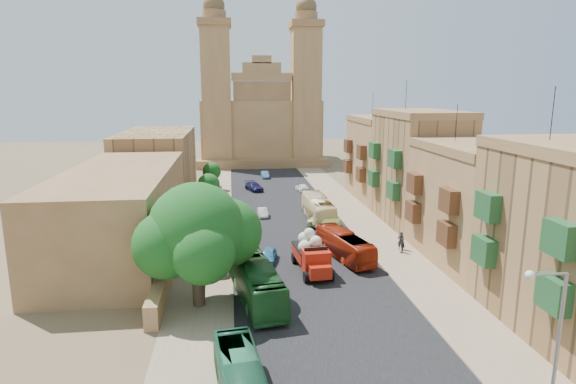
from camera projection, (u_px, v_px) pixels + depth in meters
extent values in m
plane|color=brown|center=(331.00, 322.00, 34.14)|extent=(260.00, 260.00, 0.00)
cube|color=black|center=(284.00, 215.00, 63.28)|extent=(14.00, 140.00, 0.01)
cube|color=#89745A|center=(355.00, 213.00, 64.38)|extent=(5.00, 140.00, 0.01)
cube|color=#89745A|center=(212.00, 218.00, 62.18)|extent=(5.00, 140.00, 0.01)
cube|color=#89745A|center=(337.00, 213.00, 64.08)|extent=(0.25, 140.00, 0.12)
cube|color=#89745A|center=(231.00, 217.00, 62.45)|extent=(0.25, 140.00, 0.12)
cylinder|color=black|center=(553.00, 113.00, 32.67)|extent=(0.06, 0.06, 3.60)
cube|color=#20522B|center=(553.00, 294.00, 27.82)|extent=(0.90, 2.20, 2.00)
cube|color=#20522B|center=(484.00, 251.00, 35.43)|extent=(0.90, 2.20, 2.00)
cube|color=#20522B|center=(560.00, 239.00, 27.12)|extent=(0.90, 2.20, 2.00)
cube|color=#20522B|center=(488.00, 206.00, 34.74)|extent=(0.90, 2.20, 2.00)
cube|color=olive|center=(474.00, 207.00, 45.60)|extent=(8.00, 14.00, 10.50)
cube|color=brown|center=(479.00, 148.00, 44.43)|extent=(8.20, 14.00, 0.80)
cylinder|color=black|center=(456.00, 122.00, 46.58)|extent=(0.06, 0.06, 3.60)
cube|color=#52301B|center=(447.00, 234.00, 41.53)|extent=(0.90, 2.20, 2.00)
cube|color=#52301B|center=(413.00, 212.00, 49.15)|extent=(0.90, 2.20, 2.00)
cube|color=#52301B|center=(449.00, 201.00, 40.92)|extent=(0.90, 2.20, 2.00)
cube|color=#52301B|center=(414.00, 183.00, 48.54)|extent=(0.90, 2.20, 2.00)
cube|color=#9C7247|center=(418.00, 171.00, 58.94)|extent=(8.00, 14.00, 13.00)
cube|color=brown|center=(422.00, 114.00, 57.51)|extent=(8.20, 14.00, 0.80)
cylinder|color=black|center=(406.00, 95.00, 59.66)|extent=(0.06, 0.06, 3.60)
cube|color=#20522B|center=(393.00, 190.00, 54.94)|extent=(0.90, 2.20, 2.00)
cube|color=#20522B|center=(373.00, 178.00, 62.55)|extent=(0.90, 2.20, 2.00)
cube|color=#20522B|center=(395.00, 159.00, 54.18)|extent=(0.90, 2.20, 2.00)
cube|color=#20522B|center=(374.00, 150.00, 61.80)|extent=(0.90, 2.20, 2.00)
cube|color=olive|center=(383.00, 160.00, 72.69)|extent=(8.00, 14.00, 11.50)
cube|color=brown|center=(384.00, 119.00, 71.42)|extent=(8.20, 14.00, 0.80)
cylinder|color=black|center=(373.00, 104.00, 73.57)|extent=(0.06, 0.06, 3.60)
cube|color=#52301B|center=(361.00, 174.00, 68.65)|extent=(0.90, 2.20, 2.00)
cube|color=#52301B|center=(348.00, 166.00, 76.27)|extent=(0.90, 2.20, 2.00)
cube|color=#52301B|center=(361.00, 152.00, 67.99)|extent=(0.90, 2.20, 2.00)
cube|color=#52301B|center=(348.00, 146.00, 75.60)|extent=(0.90, 2.20, 2.00)
cube|color=olive|center=(180.00, 234.00, 51.93)|extent=(1.00, 40.00, 1.80)
cube|color=brown|center=(121.00, 211.00, 48.66)|extent=(10.00, 28.00, 8.40)
cube|color=#9C7247|center=(158.00, 164.00, 73.75)|extent=(10.00, 22.00, 10.00)
cube|color=olive|center=(260.00, 131.00, 111.37)|extent=(26.00, 20.00, 14.00)
cube|color=brown|center=(263.00, 163.00, 102.44)|extent=(28.00, 4.00, 1.80)
cube|color=brown|center=(262.00, 120.00, 102.20)|extent=(12.00, 2.00, 16.00)
cube|color=olive|center=(262.00, 77.00, 100.36)|extent=(12.60, 2.40, 1.60)
cube|color=olive|center=(262.00, 68.00, 100.01)|extent=(8.00, 2.00, 2.40)
cube|color=olive|center=(262.00, 60.00, 99.64)|extent=(4.00, 2.00, 1.60)
cube|color=olive|center=(217.00, 98.00, 101.43)|extent=(6.00, 6.00, 29.00)
cube|color=brown|center=(214.00, 23.00, 98.30)|extent=(6.80, 6.80, 1.40)
cylinder|color=brown|center=(214.00, 15.00, 97.97)|extent=(4.80, 4.80, 1.80)
sphere|color=brown|center=(214.00, 6.00, 97.60)|extent=(4.40, 4.40, 4.40)
cube|color=olive|center=(306.00, 98.00, 103.64)|extent=(6.00, 6.00, 29.00)
cube|color=brown|center=(306.00, 25.00, 100.51)|extent=(6.80, 6.80, 1.40)
cylinder|color=brown|center=(306.00, 17.00, 100.18)|extent=(4.80, 4.80, 1.80)
sphere|color=brown|center=(306.00, 7.00, 99.81)|extent=(4.40, 4.40, 4.40)
cylinder|color=#3C2D1E|center=(198.00, 283.00, 36.54)|extent=(0.96, 0.96, 3.63)
sphere|color=#114116|center=(196.00, 231.00, 35.69)|extent=(7.27, 7.27, 7.27)
sphere|color=#114116|center=(228.00, 233.00, 37.19)|extent=(5.35, 5.35, 5.35)
sphere|color=#114116|center=(166.00, 245.00, 34.77)|extent=(4.97, 4.97, 4.97)
sphere|color=#114116|center=(203.00, 253.00, 33.73)|extent=(4.59, 4.59, 4.59)
sphere|color=#114116|center=(184.00, 214.00, 37.46)|extent=(4.21, 4.21, 4.21)
cylinder|color=#3C2D1E|center=(199.00, 255.00, 44.38)|extent=(0.44, 0.44, 2.46)
sphere|color=#114116|center=(198.00, 229.00, 43.87)|extent=(3.58, 3.58, 3.58)
cylinder|color=#3C2D1E|center=(205.00, 223.00, 56.09)|extent=(0.44, 0.44, 1.89)
sphere|color=#114116|center=(204.00, 207.00, 55.70)|extent=(2.76, 2.76, 2.76)
cylinder|color=#3C2D1E|center=(209.00, 199.00, 67.73)|extent=(0.44, 0.44, 2.14)
sphere|color=#114116|center=(209.00, 184.00, 67.28)|extent=(3.12, 3.12, 3.12)
cylinder|color=#3C2D1E|center=(212.00, 184.00, 79.39)|extent=(0.44, 0.44, 2.06)
sphere|color=#114116|center=(212.00, 171.00, 78.96)|extent=(2.99, 2.99, 2.99)
cylinder|color=gray|center=(557.00, 354.00, 22.61)|extent=(0.18, 0.18, 8.00)
cylinder|color=gray|center=(549.00, 274.00, 21.67)|extent=(1.80, 0.12, 0.12)
sphere|color=white|center=(530.00, 275.00, 21.57)|extent=(0.44, 0.44, 0.44)
cube|color=#AB1D0D|center=(309.00, 253.00, 44.51)|extent=(2.74, 4.16, 0.99)
cube|color=black|center=(309.00, 247.00, 44.40)|extent=(2.80, 4.22, 0.13)
cube|color=#AB1D0D|center=(316.00, 261.00, 42.05)|extent=(2.46, 2.06, 1.99)
cube|color=#AB1D0D|center=(320.00, 271.00, 40.87)|extent=(1.98, 1.47, 1.11)
cube|color=black|center=(316.00, 253.00, 41.89)|extent=(2.10, 0.28, 0.99)
cylinder|color=black|center=(306.00, 277.00, 41.09)|extent=(0.47, 1.02, 0.99)
cylinder|color=black|center=(331.00, 275.00, 41.52)|extent=(0.47, 1.02, 0.99)
cylinder|color=black|center=(294.00, 258.00, 45.75)|extent=(0.47, 1.02, 0.99)
cylinder|color=black|center=(317.00, 256.00, 46.18)|extent=(0.47, 1.02, 0.99)
sphere|color=beige|center=(305.00, 247.00, 43.59)|extent=(1.22, 1.22, 1.22)
sphere|color=beige|center=(316.00, 245.00, 44.13)|extent=(1.22, 1.22, 1.22)
sphere|color=beige|center=(307.00, 242.00, 44.97)|extent=(1.22, 1.22, 1.22)
sphere|color=beige|center=(304.00, 238.00, 44.23)|extent=(1.11, 1.11, 1.11)
sphere|color=beige|center=(316.00, 242.00, 43.34)|extent=(1.11, 1.11, 1.11)
sphere|color=beige|center=(309.00, 233.00, 44.00)|extent=(0.99, 0.99, 0.99)
cube|color=#444E1D|center=(330.00, 230.00, 53.86)|extent=(3.16, 4.39, 1.66)
cylinder|color=black|center=(320.00, 237.00, 52.86)|extent=(0.50, 0.71, 0.66)
cylinder|color=black|center=(334.00, 238.00, 52.44)|extent=(0.50, 0.71, 0.66)
cylinder|color=black|center=(325.00, 230.00, 55.49)|extent=(0.50, 0.71, 0.66)
cylinder|color=black|center=(339.00, 231.00, 55.07)|extent=(0.50, 0.71, 0.66)
imported|color=#1F5A25|center=(255.00, 280.00, 37.72)|extent=(4.32, 11.44, 3.11)
imported|color=#9C220C|center=(344.00, 245.00, 47.01)|extent=(4.27, 9.56, 2.59)
imported|color=#FFE8B0|center=(318.00, 208.00, 60.84)|extent=(2.66, 10.90, 3.03)
imported|color=teal|center=(268.00, 255.00, 46.11)|extent=(2.17, 3.84, 1.23)
imported|color=silver|center=(263.00, 212.00, 62.70)|extent=(1.31, 3.34, 1.08)
imported|color=beige|center=(321.00, 219.00, 58.83)|extent=(4.25, 5.65, 1.42)
imported|color=#151441|center=(254.00, 187.00, 78.86)|extent=(3.32, 5.04, 1.36)
imported|color=white|center=(302.00, 187.00, 78.45)|extent=(2.08, 3.82, 1.23)
imported|color=teal|center=(265.00, 175.00, 90.38)|extent=(1.43, 3.69, 1.20)
imported|color=black|center=(401.00, 241.00, 49.54)|extent=(0.76, 0.56, 1.90)
imported|color=#292A31|center=(402.00, 246.00, 48.58)|extent=(0.49, 0.92, 1.49)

